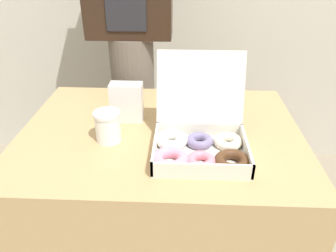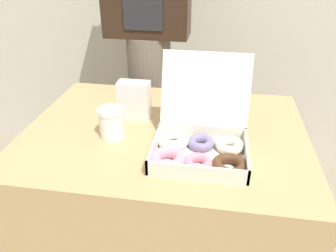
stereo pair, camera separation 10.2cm
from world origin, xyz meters
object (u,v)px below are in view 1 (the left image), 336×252
donut_box (199,142)px  person_customer (130,30)px  coffee_cup (108,126)px  napkin_holder (127,102)px

donut_box → person_customer: size_ratio=0.19×
person_customer → coffee_cup: bearing=-89.0°
donut_box → coffee_cup: (-0.30, 0.06, 0.01)m
coffee_cup → person_customer: bearing=91.0°
donut_box → person_customer: bearing=113.6°
coffee_cup → napkin_holder: napkin_holder is taller
napkin_holder → person_customer: person_customer is taller
person_customer → donut_box: bearing=-66.4°
donut_box → coffee_cup: bearing=168.4°
napkin_holder → person_customer: 0.53m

